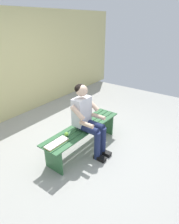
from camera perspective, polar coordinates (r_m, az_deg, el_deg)
ground_plane at (r=2.71m, az=0.42°, el=-30.55°), size 10.00×7.00×0.04m
bench_near at (r=3.54m, az=-1.97°, el=-6.13°), size 1.75×0.47×0.47m
person_seated at (r=3.31m, az=-0.65°, el=-1.57°), size 0.50×0.69×1.28m
apple at (r=3.24m, az=-6.91°, el=-6.59°), size 0.07×0.07×0.07m
book_open at (r=3.09m, az=-9.82°, el=-9.14°), size 0.42×0.17×0.02m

